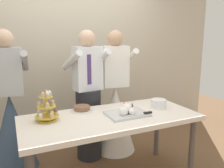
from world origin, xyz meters
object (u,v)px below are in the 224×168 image
dessert_table (111,123)px  person_groom (88,103)px  round_cake (82,109)px  person_guest (11,122)px  main_cake_tray (127,111)px  person_bride (115,110)px  plate_stack (159,104)px  cupcake_stand (47,108)px

dessert_table → person_groom: (-0.03, 0.64, 0.05)m
round_cake → person_guest: 0.90m
dessert_table → main_cake_tray: size_ratio=4.13×
dessert_table → person_guest: (-0.94, 0.78, -0.12)m
person_groom → person_bride: bearing=6.6°
main_cake_tray → plate_stack: 0.45m
main_cake_tray → person_guest: person_guest is taller
person_groom → person_guest: 0.94m
main_cake_tray → person_guest: size_ratio=0.26×
dessert_table → person_bride: (0.38, 0.69, -0.12)m
round_cake → person_guest: size_ratio=0.14×
main_cake_tray → round_cake: main_cake_tray is taller
round_cake → person_bride: size_ratio=0.14×
person_groom → plate_stack: bearing=-43.9°
cupcake_stand → person_guest: bearing=117.0°
round_cake → person_groom: bearing=61.6°
cupcake_stand → round_cake: size_ratio=1.27×
dessert_table → person_bride: bearing=61.4°
person_guest → dessert_table: bearing=-39.5°
cupcake_stand → dessert_table: bearing=-12.6°
plate_stack → person_guest: 1.74m
main_cake_tray → round_cake: 0.50m
round_cake → person_groom: size_ratio=0.14×
dessert_table → person_bride: person_bride is taller
plate_stack → person_groom: bearing=136.1°
cupcake_stand → person_groom: bearing=40.5°
main_cake_tray → round_cake: bearing=140.4°
plate_stack → round_cake: 0.87m
cupcake_stand → person_groom: 0.79m
person_groom → person_bride: size_ratio=1.00×
cupcake_stand → main_cake_tray: (0.78, -0.18, -0.09)m
main_cake_tray → person_bride: size_ratio=0.26×
person_groom → main_cake_tray: bearing=-74.3°
main_cake_tray → round_cake: size_ratio=1.81×
plate_stack → person_groom: 0.89m
dessert_table → round_cake: 0.37m
main_cake_tray → person_groom: bearing=105.7°
person_groom → dessert_table: bearing=-87.7°
dessert_table → round_cake: round_cake is taller
dessert_table → person_groom: bearing=92.3°
dessert_table → main_cake_tray: main_cake_tray is taller
main_cake_tray → person_guest: 1.39m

